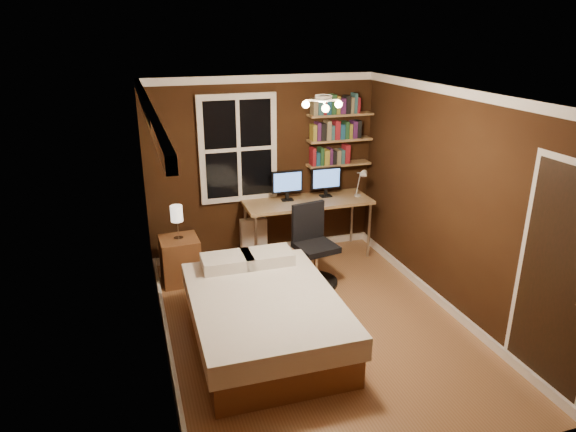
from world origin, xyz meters
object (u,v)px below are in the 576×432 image
object	(u,v)px
desk_lamp	(361,183)
office_chair	(314,254)
monitor_right	(326,182)
nightstand	(180,260)
monitor_left	(287,186)
radiator	(254,237)
bedside_lamp	(177,222)
desk	(308,204)
bed	(264,317)

from	to	relation	value
desk_lamp	office_chair	xyz separation A→B (m)	(-0.94, -0.68, -0.66)
monitor_right	desk_lamp	distance (m)	0.48
nightstand	monitor_left	world-z (taller)	monitor_left
nightstand	radiator	world-z (taller)	nightstand
nightstand	monitor_right	xyz separation A→B (m)	(2.10, 0.33, 0.75)
bedside_lamp	monitor_left	size ratio (longest dim) A/B	1.00
bedside_lamp	monitor_right	xyz separation A→B (m)	(2.10, 0.33, 0.24)
radiator	office_chair	bearing A→B (deg)	-63.54
office_chair	desk	bearing A→B (deg)	65.85
monitor_left	radiator	bearing A→B (deg)	160.81
desk	nightstand	bearing A→B (deg)	-172.37
office_chair	nightstand	bearing A→B (deg)	150.80
bedside_lamp	monitor_right	world-z (taller)	monitor_right
nightstand	desk	bearing A→B (deg)	5.50
radiator	bed	bearing A→B (deg)	-101.33
bed	bedside_lamp	size ratio (longest dim) A/B	4.64
radiator	bedside_lamp	bearing A→B (deg)	-155.82
desk	bed	bearing A→B (deg)	-121.40
radiator	desk_lamp	size ratio (longest dim) A/B	1.26
bed	desk_lamp	bearing A→B (deg)	43.82
radiator	desk_lamp	xyz separation A→B (m)	(1.46, -0.36, 0.78)
nightstand	office_chair	world-z (taller)	office_chair
bed	monitor_left	bearing A→B (deg)	66.74
monitor_left	desk_lamp	distance (m)	1.03
bedside_lamp	monitor_left	world-z (taller)	monitor_left
desk	desk_lamp	bearing A→B (deg)	-8.83
bed	nightstand	xyz separation A→B (m)	(-0.66, 1.63, 0.00)
monitor_right	radiator	bearing A→B (deg)	171.24
radiator	office_chair	world-z (taller)	office_chair
nightstand	monitor_left	xyz separation A→B (m)	(1.54, 0.33, 0.75)
monitor_left	desk	bearing A→B (deg)	-18.25
desk	monitor_left	bearing A→B (deg)	161.75
bed	desk_lamp	xyz separation A→B (m)	(1.88, 1.76, 0.77)
nightstand	bed	bearing A→B (deg)	-70.08
desk_lamp	office_chair	distance (m)	1.34
office_chair	radiator	bearing A→B (deg)	106.37
radiator	desk_lamp	distance (m)	1.69
desk	monitor_right	world-z (taller)	monitor_right
bedside_lamp	monitor_left	xyz separation A→B (m)	(1.54, 0.33, 0.24)
bedside_lamp	radiator	xyz separation A→B (m)	(1.08, 0.49, -0.53)
radiator	office_chair	distance (m)	1.17
radiator	desk	world-z (taller)	desk
bedside_lamp	desk	size ratio (longest dim) A/B	0.25
bed	desk	bearing A→B (deg)	59.42
bedside_lamp	desk_lamp	world-z (taller)	desk_lamp
bedside_lamp	monitor_left	distance (m)	1.59
radiator	office_chair	xyz separation A→B (m)	(0.52, -1.04, 0.12)
nightstand	radiator	xyz separation A→B (m)	(1.08, 0.49, -0.02)
desk_lamp	bed	bearing A→B (deg)	-137.00
monitor_left	office_chair	bearing A→B (deg)	-85.67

